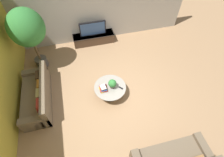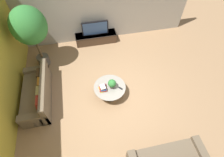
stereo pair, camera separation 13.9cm
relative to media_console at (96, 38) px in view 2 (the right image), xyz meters
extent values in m
plane|color=#9E7A56|center=(0.29, -2.94, -0.22)|extent=(24.00, 24.00, 0.00)
cube|color=#A39E93|center=(0.29, 0.32, 1.28)|extent=(7.40, 0.12, 3.00)
cube|color=#473323|center=(0.00, 0.00, -0.01)|extent=(1.71, 0.48, 0.42)
cube|color=#2D2823|center=(0.00, 0.00, 0.19)|extent=(1.74, 0.50, 0.02)
cube|color=black|center=(0.00, 0.00, 0.50)|extent=(1.08, 0.08, 0.60)
cube|color=navy|center=(0.00, -0.04, 0.50)|extent=(1.00, 0.00, 0.54)
cube|color=black|center=(0.00, 0.00, 0.21)|extent=(0.32, 0.13, 0.02)
cylinder|color=black|center=(0.04, -2.82, -0.21)|extent=(0.57, 0.57, 0.02)
cylinder|color=black|center=(0.04, -2.82, -0.01)|extent=(0.10, 0.10, 0.42)
cylinder|color=gray|center=(0.04, -2.82, 0.21)|extent=(1.04, 1.04, 0.02)
cube|color=brown|center=(-2.33, -2.50, -0.01)|extent=(0.84, 2.03, 0.42)
cube|color=brown|center=(-1.99, -2.50, 0.41)|extent=(0.16, 2.03, 0.42)
cube|color=brown|center=(-2.33, -1.59, 0.05)|extent=(0.84, 0.20, 0.54)
cube|color=brown|center=(-2.33, -3.42, 0.05)|extent=(0.84, 0.20, 0.54)
cube|color=#422D1E|center=(-2.15, -1.96, 0.36)|extent=(0.16, 0.35, 0.33)
cube|color=orange|center=(-2.15, -2.32, 0.34)|extent=(0.17, 0.32, 0.31)
cube|color=tan|center=(-2.15, -2.68, 0.34)|extent=(0.13, 0.32, 0.30)
cube|color=#B23328|center=(-2.15, -3.04, 0.35)|extent=(0.16, 0.33, 0.31)
cube|color=brown|center=(1.91, -5.30, 0.05)|extent=(0.20, 0.84, 0.54)
cylinder|color=#514C47|center=(-2.19, -0.84, -0.05)|extent=(0.44, 0.44, 0.35)
cylinder|color=brown|center=(-2.19, -0.84, 0.50)|extent=(0.08, 0.08, 0.74)
ellipsoid|color=#337F38|center=(-2.19, -0.84, 1.50)|extent=(1.15, 1.15, 1.27)
cylinder|color=#514C47|center=(0.11, -2.84, 0.26)|extent=(0.15, 0.15, 0.10)
sphere|color=#337F38|center=(0.11, -2.84, 0.42)|extent=(0.26, 0.26, 0.26)
cube|color=gold|center=(-0.20, -2.86, 0.23)|extent=(0.27, 0.28, 0.03)
cube|color=#A32823|center=(-0.19, -2.84, 0.26)|extent=(0.25, 0.30, 0.03)
cube|color=#2D4C84|center=(-0.18, -2.85, 0.29)|extent=(0.18, 0.26, 0.03)
cube|color=#232326|center=(-0.19, -2.86, 0.32)|extent=(0.18, 0.21, 0.04)
cube|color=beige|center=(-0.20, -2.86, 0.36)|extent=(0.19, 0.23, 0.02)
cube|color=black|center=(0.36, -2.95, 0.23)|extent=(0.14, 0.15, 0.02)
camera|label=1|loc=(-0.70, -6.02, 4.82)|focal=28.00mm
camera|label=2|loc=(-0.57, -6.05, 4.82)|focal=28.00mm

